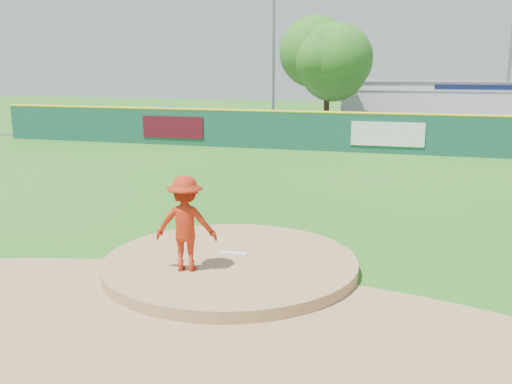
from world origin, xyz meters
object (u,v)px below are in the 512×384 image
(pool_building_grp, at_px, (454,104))
(light_pole_left, at_px, (274,39))
(pitcher, at_px, (186,224))
(deciduous_tree, at_px, (328,62))
(light_pole_right, at_px, (511,46))
(playground_slide, at_px, (162,120))
(van, at_px, (311,125))

(pool_building_grp, relative_size, light_pole_left, 1.38)
(pitcher, height_order, deciduous_tree, deciduous_tree)
(light_pole_right, bearing_deg, deciduous_tree, -160.02)
(pool_building_grp, distance_m, light_pole_right, 5.75)
(pool_building_grp, xyz_separation_m, light_pole_right, (3.00, -2.99, 3.88))
(deciduous_tree, bearing_deg, playground_slide, -169.99)
(van, relative_size, pool_building_grp, 0.36)
(pool_building_grp, distance_m, light_pole_left, 13.72)
(light_pole_left, bearing_deg, light_pole_right, 7.59)
(light_pole_left, bearing_deg, van, -48.04)
(pool_building_grp, bearing_deg, pitcher, -101.43)
(pool_building_grp, bearing_deg, deciduous_tree, -138.84)
(van, distance_m, pool_building_grp, 12.31)
(van, height_order, deciduous_tree, deciduous_tree)
(playground_slide, height_order, light_pole_left, light_pole_left)
(van, bearing_deg, pool_building_grp, -39.18)
(pool_building_grp, height_order, light_pole_right, light_pole_right)
(pool_building_grp, distance_m, playground_slide, 20.55)
(deciduous_tree, height_order, light_pole_right, light_pole_right)
(playground_slide, distance_m, deciduous_tree, 11.31)
(deciduous_tree, distance_m, light_pole_left, 4.72)
(van, height_order, light_pole_left, light_pole_left)
(deciduous_tree, distance_m, light_pole_right, 11.75)
(light_pole_left, distance_m, light_pole_right, 15.14)
(light_pole_left, height_order, light_pole_right, light_pole_left)
(playground_slide, distance_m, light_pole_right, 22.80)
(playground_slide, bearing_deg, light_pole_right, 15.22)
(deciduous_tree, bearing_deg, light_pole_left, 153.43)
(van, relative_size, light_pole_left, 0.49)
(pitcher, xyz_separation_m, deciduous_tree, (-1.36, 25.88, 3.33))
(light_pole_right, bearing_deg, pool_building_grp, 135.05)
(pitcher, relative_size, deciduous_tree, 0.26)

